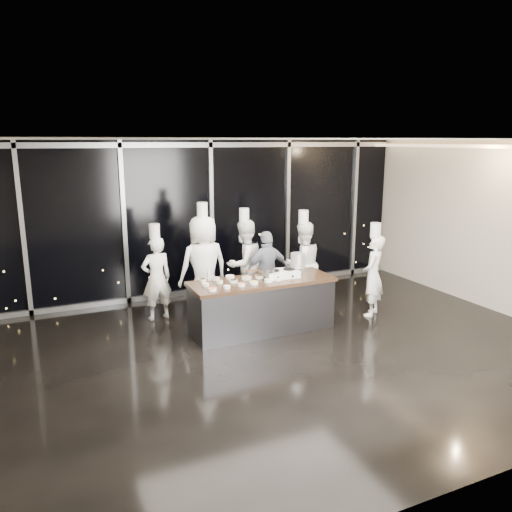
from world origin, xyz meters
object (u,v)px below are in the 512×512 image
Objects in this scene: stove at (281,273)px; chef_center at (244,263)px; chef_far_left at (157,277)px; chef_side at (373,274)px; stock_pot at (298,260)px; frying_pan at (266,269)px; demo_counter at (262,305)px; chef_right at (302,264)px; guest at (267,272)px; chef_left at (204,266)px.

chef_center reaches higher than stove.
chef_side is at bearing 150.48° from chef_far_left.
chef_center is at bearing 109.41° from stock_pot.
stock_pot reaches higher than frying_pan.
demo_counter is 2.23m from chef_side.
stock_pot is 1.14m from chef_right.
guest is (0.13, 0.83, -0.19)m from stove.
chef_left is 1.21m from guest.
chef_side is at bearing 150.44° from chef_left.
chef_left is (-0.66, 1.10, 0.50)m from demo_counter.
stove is 1.11× the size of frying_pan.
chef_center reaches higher than guest.
stock_pot is at bearing 3.48° from stove.
chef_side reaches higher than frying_pan.
chef_far_left is at bearing 149.12° from stock_pot.
stock_pot is 0.14× the size of chef_far_left.
chef_far_left is 0.90× the size of chef_center.
guest is (-0.18, 0.83, -0.39)m from stock_pot.
chef_center is at bearing 171.68° from chef_far_left.
chef_center is (-0.14, 1.28, -0.10)m from stove.
frying_pan is at bearing -178.97° from stove.
stove is 0.32× the size of chef_right.
chef_left is at bearing -11.67° from chef_right.
guest reaches higher than demo_counter.
chef_center is at bearing -173.20° from chef_left.
stock_pot is at bearing 88.20° from chef_center.
guest reaches higher than stock_pot.
stock_pot is 0.16× the size of guest.
chef_center is at bearing -60.07° from guest.
frying_pan is at bearing -43.61° from chef_side.
demo_counter is 1.27× the size of chef_center.
chef_left reaches higher than stove.
demo_counter is 1.64m from chef_right.
chef_left is 1.22× the size of chef_side.
chef_left is at bearing 129.81° from frying_pan.
chef_right reaches higher than frying_pan.
chef_center reaches higher than chef_side.
chef_far_left is at bearing -20.97° from chef_left.
stove is at bearing -43.78° from chef_side.
chef_side is (1.69, -0.98, 0.01)m from guest.
chef_center reaches higher than chef_right.
chef_center is at bearing 79.79° from demo_counter.
chef_side is (2.86, -1.23, -0.17)m from chef_left.
chef_side is at bearing 149.33° from guest.
guest is at bearing 59.13° from demo_counter.
stove is 1.30m from chef_right.
chef_right is (1.22, 0.88, -0.23)m from frying_pan.
chef_center is (0.90, 0.21, -0.09)m from chef_left.
chef_far_left is at bearing -14.55° from chef_right.
stove is 0.31m from frying_pan.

